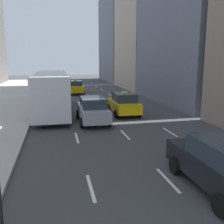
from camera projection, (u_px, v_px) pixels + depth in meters
name	position (u px, v px, depth m)	size (l,w,h in m)	color
lane_markings	(100.00, 108.00, 23.87)	(5.72, 56.00, 0.01)	white
taxi_lead	(75.00, 87.00, 33.83)	(2.02, 4.40, 1.87)	yellow
taxi_second	(124.00, 104.00, 20.89)	(2.02, 4.40, 1.87)	yellow
sedan_black_near	(93.00, 110.00, 18.13)	(2.02, 4.73, 1.77)	#9EA0A5
sedan_silver_behind	(221.00, 165.00, 8.60)	(2.02, 4.63, 1.75)	black
city_bus	(51.00, 91.00, 21.50)	(2.80, 11.61, 3.25)	silver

